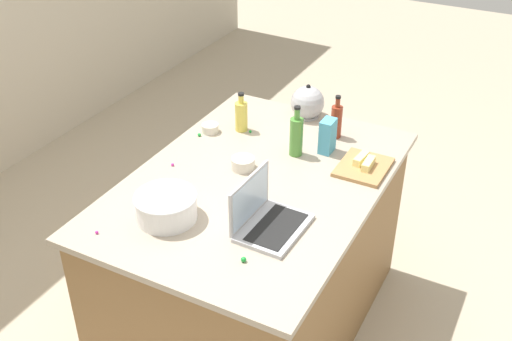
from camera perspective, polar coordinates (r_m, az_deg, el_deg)
ground_plane at (r=3.38m, az=0.00°, el=-13.76°), size 12.00×12.00×0.00m
island_counter at (r=3.07m, az=0.00°, el=-7.89°), size 1.54×1.07×0.90m
laptop at (r=2.49m, az=0.93°, el=-4.39°), size 0.32×0.24×0.22m
mixing_bowl_large at (r=2.56m, az=-8.29°, el=-3.27°), size 0.26×0.26×0.11m
bottle_olive at (r=2.95m, az=3.73°, el=3.24°), size 0.06×0.06×0.26m
bottle_soy at (r=3.13m, az=7.42°, el=4.58°), size 0.06×0.06×0.23m
bottle_oil at (r=3.18m, az=-1.36°, el=5.09°), size 0.06×0.06×0.21m
kettle at (r=3.33m, az=4.78°, el=6.23°), size 0.21×0.18×0.20m
cutting_board at (r=2.92m, az=9.87°, el=0.31°), size 0.27×0.22×0.02m
butter_stick_left at (r=2.90m, az=10.32°, el=0.63°), size 0.11×0.04×0.04m
butter_stick_right at (r=2.93m, az=9.67°, el=1.09°), size 0.11×0.05×0.04m
ramekin_small at (r=3.19m, az=-4.25°, el=3.91°), size 0.09×0.09×0.04m
ramekin_medium at (r=2.87m, az=-1.21°, el=0.67°), size 0.11×0.11×0.05m
candy_bag at (r=3.00m, az=6.60°, el=3.18°), size 0.09×0.06×0.17m
candy_0 at (r=3.18m, az=-0.53°, el=3.62°), size 0.01×0.01×0.01m
candy_1 at (r=3.16m, az=-5.25°, el=3.30°), size 0.02×0.02×0.02m
candy_2 at (r=2.93m, az=-7.71°, el=0.55°), size 0.01×0.01×0.01m
candy_3 at (r=2.34m, az=-1.15°, el=-8.20°), size 0.02×0.02×0.02m
candy_4 at (r=2.56m, az=-14.47°, el=-5.54°), size 0.01×0.01×0.01m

